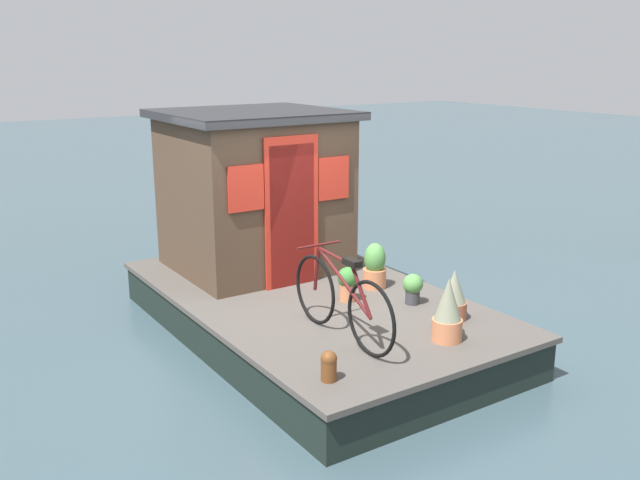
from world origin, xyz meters
The scene contains 10 objects.
ground_plane centered at (0.00, 0.00, 0.00)m, with size 60.00×60.00×0.00m, color #384C54.
houseboat_deck centered at (0.00, 0.00, 0.25)m, with size 4.87×2.81×0.49m.
houseboat_cabin centered at (1.32, 0.00, 1.51)m, with size 2.01×2.17×2.02m.
bicycle centered at (-1.25, 0.44, 0.89)m, with size 1.69×0.50×0.87m.
potted_plant_succulent centered at (-0.88, -0.79, 0.68)m, with size 0.23×0.23×0.34m.
potted_plant_geranium centered at (-1.47, -0.84, 0.75)m, with size 0.29×0.29×0.54m.
potted_plant_thyme centered at (-1.86, -0.39, 0.80)m, with size 0.30×0.30×0.64m.
potted_plant_mint centered at (-0.41, -0.24, 0.71)m, with size 0.23×0.23×0.39m.
potted_plant_rosemary centered at (-0.21, -0.77, 0.75)m, with size 0.28×0.28×0.55m.
mooring_bollard centered at (-1.94, 1.06, 0.64)m, with size 0.14×0.14×0.27m.
Camera 1 is at (-6.46, 4.12, 3.21)m, focal length 39.18 mm.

